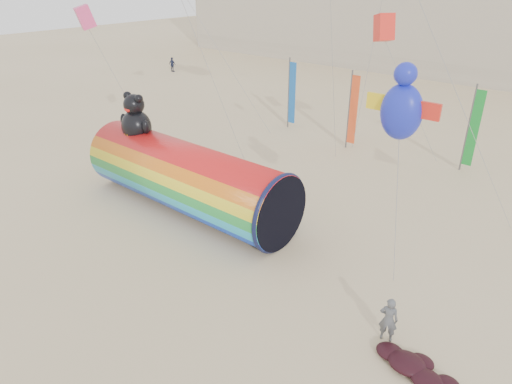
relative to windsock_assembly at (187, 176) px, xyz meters
The scene contains 5 objects.
ground 4.73m from the windsock_assembly, 22.13° to the right, with size 160.00×160.00×0.00m, color #CCB58C.
windsock_assembly is the anchor object (origin of this frame).
kite_handler 11.95m from the windsock_assembly, 10.12° to the right, with size 0.60×0.39×1.64m, color #4E5055.
fabric_bundle 13.35m from the windsock_assembly, 12.18° to the right, with size 2.62×1.35×0.41m.
festival_banners 13.76m from the windsock_assembly, 79.67° to the left, with size 13.54×1.18×5.20m.
Camera 1 is at (11.65, -11.89, 10.98)m, focal length 32.00 mm.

